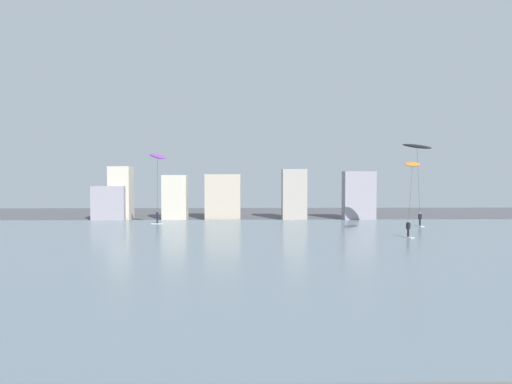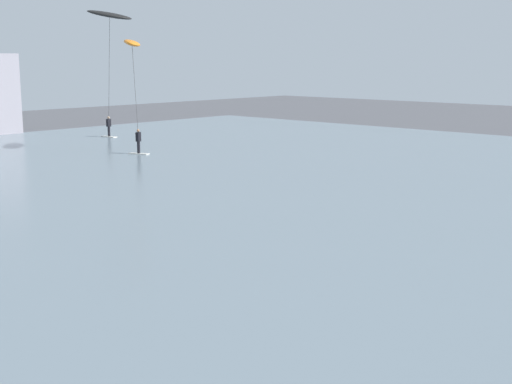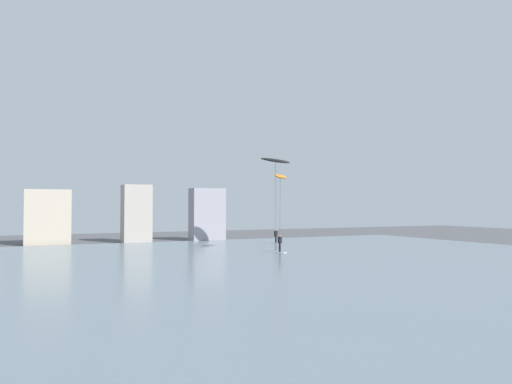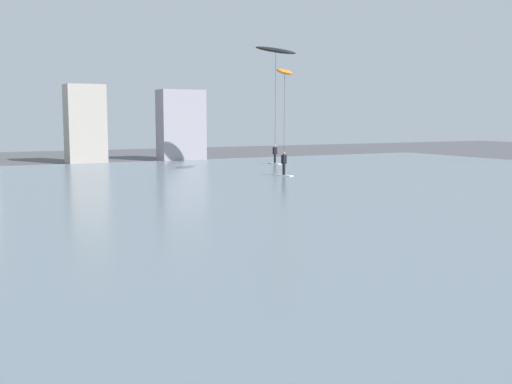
# 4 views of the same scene
# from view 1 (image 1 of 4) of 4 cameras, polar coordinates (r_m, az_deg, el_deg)

# --- Properties ---
(water_bay) EXTENTS (84.00, 52.00, 0.10)m
(water_bay) POSITION_cam_1_polar(r_m,az_deg,el_deg) (38.31, 0.27, -7.19)
(water_bay) COLOR slate
(water_bay) RESTS_ON ground
(far_shore_buildings) EXTENTS (38.56, 4.71, 7.37)m
(far_shore_buildings) POSITION_cam_1_polar(r_m,az_deg,el_deg) (65.59, -5.28, -0.58)
(far_shore_buildings) COLOR gray
(far_shore_buildings) RESTS_ON ground
(kitesurfer_black) EXTENTS (3.39, 4.67, 9.85)m
(kitesurfer_black) POSITION_cam_1_polar(r_m,az_deg,el_deg) (56.50, 18.93, 4.44)
(kitesurfer_black) COLOR silver
(kitesurfer_black) RESTS_ON water_bay
(kitesurfer_purple) EXTENTS (2.64, 4.42, 8.79)m
(kitesurfer_purple) POSITION_cam_1_polar(r_m,az_deg,el_deg) (57.10, -11.85, 3.15)
(kitesurfer_purple) COLOR silver
(kitesurfer_purple) RESTS_ON water_bay
(kitesurfer_orange) EXTENTS (3.02, 3.89, 7.59)m
(kitesurfer_orange) POSITION_cam_1_polar(r_m,az_deg,el_deg) (49.66, 18.37, 2.59)
(kitesurfer_orange) COLOR silver
(kitesurfer_orange) RESTS_ON water_bay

